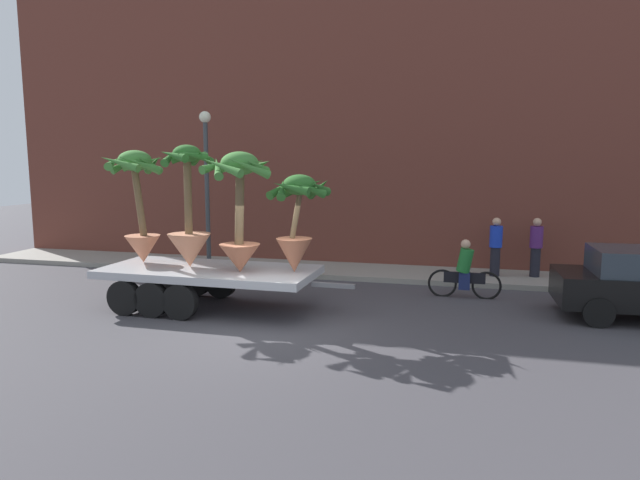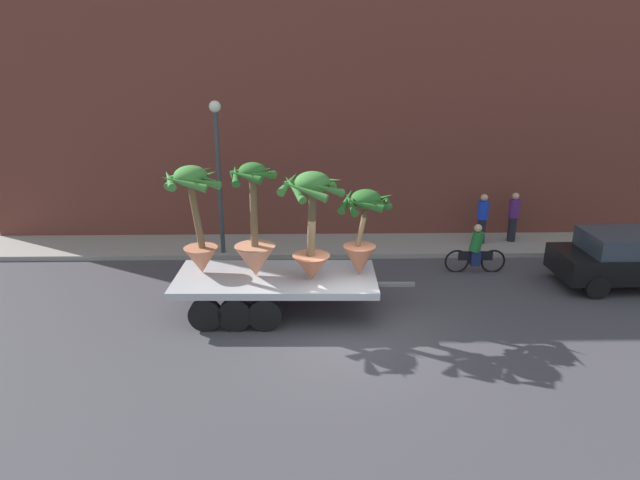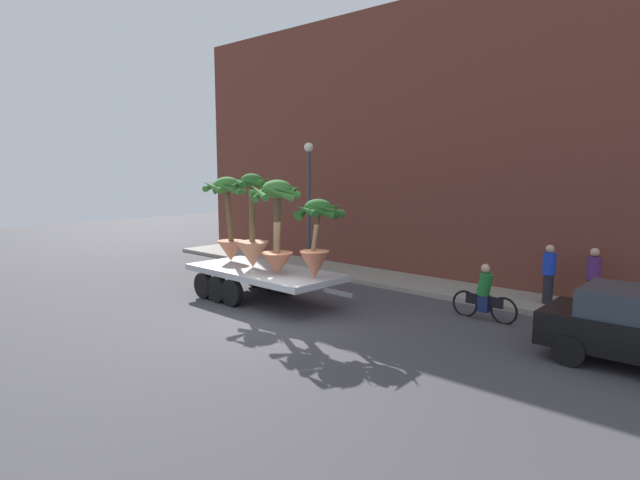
{
  "view_description": "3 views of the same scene",
  "coord_description": "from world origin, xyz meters",
  "px_view_note": "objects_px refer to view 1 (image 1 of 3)",
  "views": [
    {
      "loc": [
        3.95,
        -10.83,
        3.52
      ],
      "look_at": [
        0.65,
        2.09,
        1.61
      ],
      "focal_mm": 31.7,
      "sensor_mm": 36.0,
      "label": 1
    },
    {
      "loc": [
        -0.97,
        -11.72,
        6.26
      ],
      "look_at": [
        -0.7,
        1.7,
        1.76
      ],
      "focal_mm": 30.97,
      "sensor_mm": 36.0,
      "label": 2
    },
    {
      "loc": [
        9.93,
        -9.21,
        3.99
      ],
      "look_at": [
        -0.12,
        1.88,
        1.96
      ],
      "focal_mm": 29.47,
      "sensor_mm": 36.0,
      "label": 3
    }
  ],
  "objects_px": {
    "cyclist": "(465,272)",
    "pedestrian_far_left": "(536,246)",
    "potted_palm_front": "(239,207)",
    "flatbed_trailer": "(200,277)",
    "potted_palm_extra": "(138,202)",
    "potted_palm_rear": "(189,220)",
    "pedestrian_near_gate": "(496,246)",
    "street_lamp": "(206,169)",
    "potted_palm_middle": "(297,222)"
  },
  "relations": [
    {
      "from": "pedestrian_far_left",
      "to": "street_lamp",
      "type": "height_order",
      "value": "street_lamp"
    },
    {
      "from": "cyclist",
      "to": "pedestrian_far_left",
      "type": "xyz_separation_m",
      "value": [
        1.98,
        2.47,
        0.37
      ]
    },
    {
      "from": "flatbed_trailer",
      "to": "potted_palm_middle",
      "type": "bearing_deg",
      "value": 0.23
    },
    {
      "from": "flatbed_trailer",
      "to": "cyclist",
      "type": "xyz_separation_m",
      "value": [
        6.12,
        2.59,
        -0.08
      ]
    },
    {
      "from": "potted_palm_rear",
      "to": "flatbed_trailer",
      "type": "bearing_deg",
      "value": -1.68
    },
    {
      "from": "potted_palm_extra",
      "to": "pedestrian_near_gate",
      "type": "xyz_separation_m",
      "value": [
        8.68,
        4.64,
        -1.45
      ]
    },
    {
      "from": "pedestrian_far_left",
      "to": "potted_palm_front",
      "type": "bearing_deg",
      "value": -142.39
    },
    {
      "from": "potted_palm_extra",
      "to": "pedestrian_near_gate",
      "type": "distance_m",
      "value": 9.94
    },
    {
      "from": "potted_palm_middle",
      "to": "potted_palm_front",
      "type": "relative_size",
      "value": 0.81
    },
    {
      "from": "cyclist",
      "to": "pedestrian_near_gate",
      "type": "bearing_deg",
      "value": 69.58
    },
    {
      "from": "potted_palm_rear",
      "to": "pedestrian_near_gate",
      "type": "bearing_deg",
      "value": 34.09
    },
    {
      "from": "potted_palm_extra",
      "to": "flatbed_trailer",
      "type": "bearing_deg",
      "value": -8.28
    },
    {
      "from": "flatbed_trailer",
      "to": "potted_palm_middle",
      "type": "distance_m",
      "value": 2.8
    },
    {
      "from": "potted_palm_front",
      "to": "cyclist",
      "type": "height_order",
      "value": "potted_palm_front"
    },
    {
      "from": "potted_palm_middle",
      "to": "potted_palm_extra",
      "type": "relative_size",
      "value": 0.8
    },
    {
      "from": "potted_palm_extra",
      "to": "cyclist",
      "type": "height_order",
      "value": "potted_palm_extra"
    },
    {
      "from": "potted_palm_rear",
      "to": "potted_palm_middle",
      "type": "bearing_deg",
      "value": 0.06
    },
    {
      "from": "potted_palm_front",
      "to": "potted_palm_extra",
      "type": "relative_size",
      "value": 0.98
    },
    {
      "from": "potted_palm_middle",
      "to": "potted_palm_extra",
      "type": "height_order",
      "value": "potted_palm_extra"
    },
    {
      "from": "pedestrian_near_gate",
      "to": "street_lamp",
      "type": "bearing_deg",
      "value": -174.73
    },
    {
      "from": "pedestrian_near_gate",
      "to": "street_lamp",
      "type": "height_order",
      "value": "street_lamp"
    },
    {
      "from": "potted_palm_middle",
      "to": "pedestrian_far_left",
      "type": "height_order",
      "value": "potted_palm_middle"
    },
    {
      "from": "pedestrian_far_left",
      "to": "street_lamp",
      "type": "relative_size",
      "value": 0.35
    },
    {
      "from": "potted_palm_extra",
      "to": "street_lamp",
      "type": "bearing_deg",
      "value": 90.05
    },
    {
      "from": "pedestrian_near_gate",
      "to": "flatbed_trailer",
      "type": "bearing_deg",
      "value": -144.97
    },
    {
      "from": "flatbed_trailer",
      "to": "potted_palm_middle",
      "type": "relative_size",
      "value": 2.74
    },
    {
      "from": "cyclist",
      "to": "street_lamp",
      "type": "xyz_separation_m",
      "value": [
        -7.82,
        1.5,
        2.56
      ]
    },
    {
      "from": "potted_palm_middle",
      "to": "street_lamp",
      "type": "distance_m",
      "value": 5.91
    },
    {
      "from": "potted_palm_middle",
      "to": "street_lamp",
      "type": "relative_size",
      "value": 0.46
    },
    {
      "from": "potted_palm_front",
      "to": "street_lamp",
      "type": "xyz_separation_m",
      "value": [
        -2.87,
        4.37,
        0.78
      ]
    },
    {
      "from": "cyclist",
      "to": "potted_palm_extra",
      "type": "bearing_deg",
      "value": -163.33
    },
    {
      "from": "pedestrian_far_left",
      "to": "street_lamp",
      "type": "bearing_deg",
      "value": -174.31
    },
    {
      "from": "flatbed_trailer",
      "to": "pedestrian_far_left",
      "type": "relative_size",
      "value": 3.55
    },
    {
      "from": "potted_palm_rear",
      "to": "potted_palm_middle",
      "type": "height_order",
      "value": "potted_palm_rear"
    },
    {
      "from": "potted_palm_front",
      "to": "potted_palm_extra",
      "type": "distance_m",
      "value": 2.91
    },
    {
      "from": "potted_palm_extra",
      "to": "cyclist",
      "type": "bearing_deg",
      "value": 16.67
    },
    {
      "from": "potted_palm_middle",
      "to": "pedestrian_far_left",
      "type": "xyz_separation_m",
      "value": [
        5.66,
        5.05,
        -1.09
      ]
    },
    {
      "from": "potted_palm_rear",
      "to": "cyclist",
      "type": "relative_size",
      "value": 1.56
    },
    {
      "from": "potted_palm_front",
      "to": "pedestrian_near_gate",
      "type": "distance_m",
      "value": 7.9
    },
    {
      "from": "potted_palm_rear",
      "to": "pedestrian_far_left",
      "type": "xyz_separation_m",
      "value": [
        8.33,
        5.06,
        -1.05
      ]
    },
    {
      "from": "flatbed_trailer",
      "to": "potted_palm_front",
      "type": "relative_size",
      "value": 2.24
    },
    {
      "from": "potted_palm_extra",
      "to": "cyclist",
      "type": "xyz_separation_m",
      "value": [
        7.82,
        2.34,
        -1.82
      ]
    },
    {
      "from": "cyclist",
      "to": "pedestrian_far_left",
      "type": "bearing_deg",
      "value": 51.38
    },
    {
      "from": "potted_palm_rear",
      "to": "pedestrian_far_left",
      "type": "relative_size",
      "value": 1.68
    },
    {
      "from": "potted_palm_middle",
      "to": "cyclist",
      "type": "height_order",
      "value": "potted_palm_middle"
    },
    {
      "from": "pedestrian_far_left",
      "to": "street_lamp",
      "type": "xyz_separation_m",
      "value": [
        -9.8,
        -0.98,
        2.19
      ]
    },
    {
      "from": "flatbed_trailer",
      "to": "potted_palm_front",
      "type": "bearing_deg",
      "value": -13.55
    },
    {
      "from": "potted_palm_front",
      "to": "flatbed_trailer",
      "type": "bearing_deg",
      "value": 166.45
    },
    {
      "from": "flatbed_trailer",
      "to": "street_lamp",
      "type": "xyz_separation_m",
      "value": [
        -1.71,
        4.09,
        2.48
      ]
    },
    {
      "from": "potted_palm_rear",
      "to": "potted_palm_front",
      "type": "height_order",
      "value": "potted_palm_rear"
    }
  ]
}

